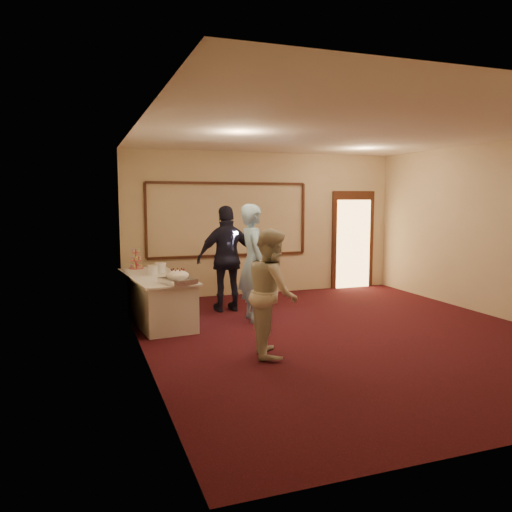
{
  "coord_description": "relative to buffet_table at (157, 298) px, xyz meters",
  "views": [
    {
      "loc": [
        -3.74,
        -6.5,
        2.05
      ],
      "look_at": [
        -1.17,
        0.74,
        1.15
      ],
      "focal_mm": 35.0,
      "sensor_mm": 36.0,
      "label": 1
    }
  ],
  "objects": [
    {
      "name": "floor",
      "position": [
        2.57,
        -1.72,
        -0.39
      ],
      "size": [
        7.0,
        7.0,
        0.0
      ],
      "primitive_type": "plane",
      "color": "black",
      "rests_on": "ground"
    },
    {
      "name": "room_walls",
      "position": [
        2.57,
        -1.72,
        1.64
      ],
      "size": [
        6.04,
        7.04,
        3.02
      ],
      "color": "beige",
      "rests_on": "floor"
    },
    {
      "name": "wall_molding",
      "position": [
        1.77,
        1.75,
        1.21
      ],
      "size": [
        3.45,
        0.04,
        1.55
      ],
      "color": "#381D10",
      "rests_on": "room_walls"
    },
    {
      "name": "doorway",
      "position": [
        4.72,
        1.73,
        0.69
      ],
      "size": [
        1.05,
        0.07,
        2.2
      ],
      "color": "#381D10",
      "rests_on": "floor"
    },
    {
      "name": "buffet_table",
      "position": [
        0.0,
        0.0,
        0.0
      ],
      "size": [
        1.09,
        2.29,
        0.77
      ],
      "color": "silver",
      "rests_on": "floor"
    },
    {
      "name": "pavlova_tray",
      "position": [
        0.2,
        -0.86,
        0.47
      ],
      "size": [
        0.55,
        0.62,
        0.21
      ],
      "color": "#B8BABF",
      "rests_on": "buffet_table"
    },
    {
      "name": "cupcake_stand",
      "position": [
        -0.22,
        0.97,
        0.52
      ],
      "size": [
        0.27,
        0.27,
        0.39
      ],
      "color": "#D5444E",
      "rests_on": "buffet_table"
    },
    {
      "name": "plate_stack_a",
      "position": [
        -0.04,
        0.11,
        0.46
      ],
      "size": [
        0.18,
        0.18,
        0.15
      ],
      "color": "white",
      "rests_on": "buffet_table"
    },
    {
      "name": "plate_stack_b",
      "position": [
        0.13,
        0.35,
        0.46
      ],
      "size": [
        0.2,
        0.2,
        0.16
      ],
      "color": "white",
      "rests_on": "buffet_table"
    },
    {
      "name": "tart",
      "position": [
        0.21,
        -0.38,
        0.41
      ],
      "size": [
        0.27,
        0.27,
        0.05
      ],
      "color": "white",
      "rests_on": "buffet_table"
    },
    {
      "name": "man",
      "position": [
        1.53,
        -0.48,
        0.59
      ],
      "size": [
        0.5,
        0.73,
        1.95
      ],
      "primitive_type": "imported",
      "rotation": [
        0.0,
        0.0,
        1.53
      ],
      "color": "#90C2EE",
      "rests_on": "floor"
    },
    {
      "name": "woman",
      "position": [
        1.16,
        -2.28,
        0.44
      ],
      "size": [
        0.79,
        0.93,
        1.66
      ],
      "primitive_type": "imported",
      "rotation": [
        0.0,
        0.0,
        1.34
      ],
      "color": "beige",
      "rests_on": "floor"
    },
    {
      "name": "guest",
      "position": [
        1.33,
        0.36,
        0.57
      ],
      "size": [
        1.13,
        0.48,
        1.91
      ],
      "primitive_type": "imported",
      "rotation": [
        0.0,
        0.0,
        3.15
      ],
      "color": "black",
      "rests_on": "floor"
    },
    {
      "name": "camera_flash",
      "position": [
        1.44,
        0.21,
        1.04
      ],
      "size": [
        0.08,
        0.06,
        0.05
      ],
      "primitive_type": "cube",
      "rotation": [
        0.0,
        0.0,
        0.37
      ],
      "color": "white",
      "rests_on": "guest"
    }
  ]
}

